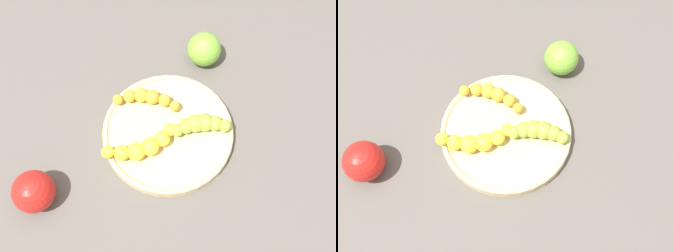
% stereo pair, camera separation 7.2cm
% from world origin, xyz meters
% --- Properties ---
extents(ground_plane, '(2.40, 2.40, 0.00)m').
position_xyz_m(ground_plane, '(0.00, 0.00, 0.00)').
color(ground_plane, '#56514C').
extents(fruit_bowl, '(0.24, 0.24, 0.02)m').
position_xyz_m(fruit_bowl, '(0.00, 0.00, 0.01)').
color(fruit_bowl, '#D1B784').
rests_on(fruit_bowl, ground_plane).
extents(banana_yellow, '(0.05, 0.14, 0.03)m').
position_xyz_m(banana_yellow, '(-0.02, 0.06, 0.04)').
color(banana_yellow, yellow).
rests_on(banana_yellow, fruit_bowl).
extents(banana_green, '(0.06, 0.11, 0.03)m').
position_xyz_m(banana_green, '(-0.02, -0.05, 0.04)').
color(banana_green, '#8CAD38').
rests_on(banana_green, fruit_bowl).
extents(banana_spotted, '(0.08, 0.11, 0.03)m').
position_xyz_m(banana_spotted, '(0.07, 0.01, 0.03)').
color(banana_spotted, gold).
rests_on(banana_spotted, fruit_bowl).
extents(apple_green, '(0.07, 0.07, 0.07)m').
position_xyz_m(apple_green, '(0.12, -0.14, 0.03)').
color(apple_green, '#72B238').
rests_on(apple_green, ground_plane).
extents(apple_red, '(0.07, 0.07, 0.07)m').
position_xyz_m(apple_red, '(-0.01, 0.25, 0.04)').
color(apple_red, red).
rests_on(apple_red, ground_plane).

